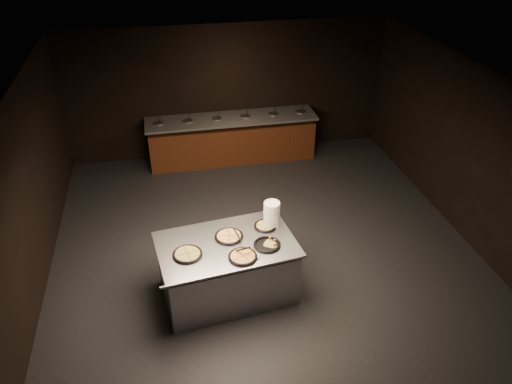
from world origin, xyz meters
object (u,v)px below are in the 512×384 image
(plate_stack, at_px, (272,214))
(pan_cheese_whole, at_px, (229,236))
(pan_veggie_whole, at_px, (187,254))
(serving_counter, at_px, (227,270))

(plate_stack, xyz_separation_m, pan_cheese_whole, (-0.67, -0.16, -0.18))
(pan_cheese_whole, bearing_deg, pan_veggie_whole, -155.00)
(serving_counter, xyz_separation_m, pan_cheese_whole, (0.06, 0.14, 0.51))
(serving_counter, bearing_deg, plate_stack, 15.38)
(pan_veggie_whole, height_order, pan_cheese_whole, same)
(serving_counter, height_order, pan_veggie_whole, pan_veggie_whole)
(serving_counter, distance_m, pan_veggie_whole, 0.77)
(plate_stack, bearing_deg, pan_veggie_whole, -160.66)
(serving_counter, bearing_deg, pan_cheese_whole, 59.28)
(pan_veggie_whole, bearing_deg, plate_stack, 19.34)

